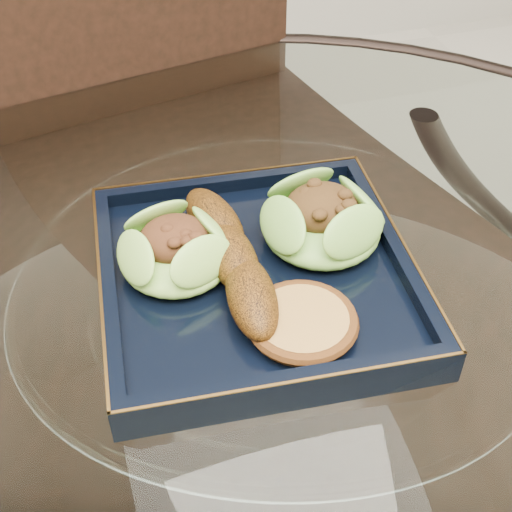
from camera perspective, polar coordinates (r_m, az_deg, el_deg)
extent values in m
cylinder|color=white|center=(0.62, 1.60, -5.81)|extent=(1.10, 1.10, 0.01)
torus|color=black|center=(0.62, 1.60, -5.81)|extent=(1.13, 1.13, 0.02)
cylinder|color=black|center=(1.15, 10.31, -5.60)|extent=(0.04, 0.04, 0.75)
cylinder|color=black|center=(1.08, -18.23, -11.71)|extent=(0.04, 0.04, 0.75)
cube|color=black|center=(1.00, -3.34, -3.56)|extent=(0.53, 0.53, 0.04)
cube|color=black|center=(0.98, -9.34, 16.08)|extent=(0.43, 0.12, 0.49)
cylinder|color=black|center=(1.17, 10.33, -15.35)|extent=(0.03, 0.03, 0.48)
cylinder|color=black|center=(1.28, -14.54, -9.12)|extent=(0.03, 0.03, 0.48)
cylinder|color=black|center=(1.36, 0.90, -3.46)|extent=(0.03, 0.03, 0.48)
cube|color=black|center=(0.63, 0.00, -2.02)|extent=(0.29, 0.29, 0.02)
ellipsoid|color=#59982C|center=(0.62, -6.41, 0.25)|extent=(0.11, 0.11, 0.04)
ellipsoid|color=#549B2D|center=(0.65, 5.29, 2.64)|extent=(0.13, 0.13, 0.04)
ellipsoid|color=#5F340A|center=(0.62, -1.95, -0.03)|extent=(0.05, 0.19, 0.04)
cylinder|color=#B7893D|center=(0.58, 3.71, -5.39)|extent=(0.11, 0.11, 0.01)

